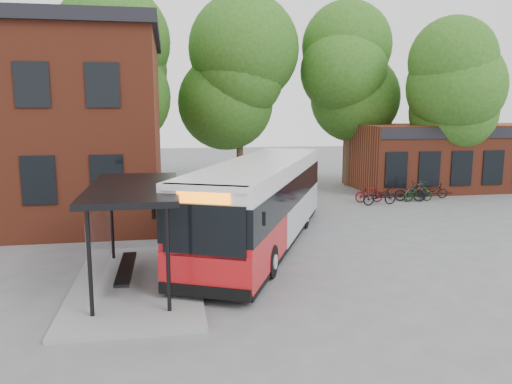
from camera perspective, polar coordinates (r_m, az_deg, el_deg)
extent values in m
plane|color=#5C5C5F|center=(16.18, 3.13, -8.37)|extent=(100.00, 100.00, 0.00)
imported|color=black|center=(26.78, 13.93, -0.39)|extent=(1.97, 0.88, 1.00)
imported|color=#58080D|center=(27.38, 12.81, -0.19)|extent=(1.58, 0.46, 0.94)
imported|color=black|center=(28.27, 17.18, -0.05)|extent=(1.68, 1.03, 0.98)
imported|color=black|center=(28.38, 18.01, -0.14)|extent=(1.73, 0.67, 0.90)
imported|color=#302C28|center=(28.60, 17.91, 0.15)|extent=(1.90, 1.17, 1.11)
imported|color=black|center=(29.88, 19.54, 0.18)|extent=(1.66, 1.16, 0.83)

